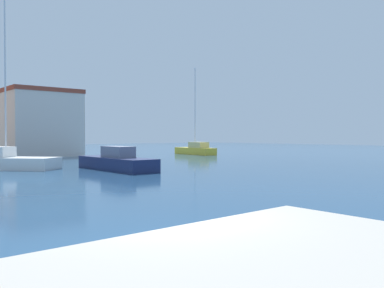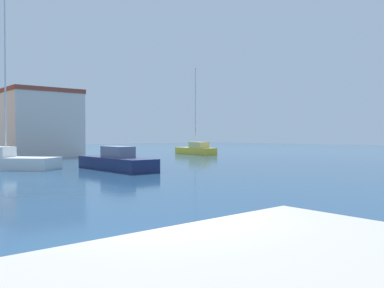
{
  "view_description": "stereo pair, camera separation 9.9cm",
  "coord_description": "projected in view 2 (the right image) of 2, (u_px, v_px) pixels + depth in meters",
  "views": [
    {
      "loc": [
        -4.98,
        -6.56,
        2.49
      ],
      "look_at": [
        18.49,
        20.89,
        1.73
      ],
      "focal_mm": 38.09,
      "sensor_mm": 36.0,
      "label": 1
    },
    {
      "loc": [
        -4.91,
        -6.63,
        2.49
      ],
      "look_at": [
        18.49,
        20.89,
        1.73
      ],
      "focal_mm": 38.09,
      "sensor_mm": 36.0,
      "label": 2
    }
  ],
  "objects": [
    {
      "name": "motorboat_navy_near_pier",
      "position": [
        116.0,
        162.0,
        29.4
      ],
      "size": [
        2.21,
        7.95,
        1.71
      ],
      "color": "#19234C",
      "rests_on": "water"
    },
    {
      "name": "warehouse_block",
      "position": [
        42.0,
        123.0,
        48.78
      ],
      "size": [
        8.22,
        6.67,
        7.99
      ],
      "color": "beige",
      "rests_on": "ground"
    },
    {
      "name": "sailboat_white_center_channel",
      "position": [
        3.0,
        160.0,
        30.1
      ],
      "size": [
        6.85,
        7.49,
        12.81
      ],
      "color": "white",
      "rests_on": "water"
    },
    {
      "name": "water",
      "position": [
        167.0,
        166.0,
        33.23
      ],
      "size": [
        160.0,
        160.0,
        0.0
      ],
      "primitive_type": "plane",
      "color": "navy",
      "rests_on": "ground"
    },
    {
      "name": "sailboat_yellow_far_right",
      "position": [
        196.0,
        149.0,
        52.94
      ],
      "size": [
        2.2,
        6.74,
        11.29
      ],
      "color": "gold",
      "rests_on": "water"
    }
  ]
}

